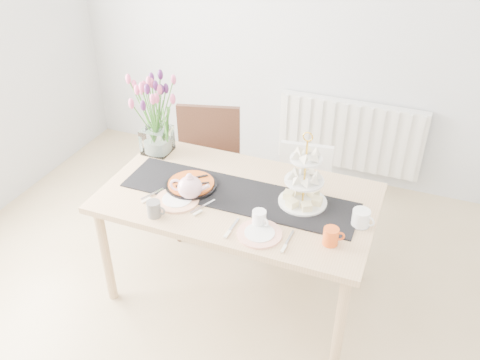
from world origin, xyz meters
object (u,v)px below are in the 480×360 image
at_px(cake_stand, 304,186).
at_px(chair_brown, 207,161).
at_px(tart_tin, 191,185).
at_px(mug_white, 259,218).
at_px(plate_left, 177,200).
at_px(teapot, 190,187).
at_px(cream_jug, 361,218).
at_px(radiator, 350,135).
at_px(dining_table, 238,206).
at_px(mug_grey, 154,209).
at_px(mug_orange, 331,236).
at_px(plate_right, 259,234).
at_px(tulip_vase, 153,104).
at_px(chair_white, 302,190).

bearing_deg(cake_stand, chair_brown, 148.15).
bearing_deg(chair_brown, tart_tin, -87.91).
distance_m(tart_tin, mug_white, 0.54).
bearing_deg(plate_left, chair_brown, 102.83).
distance_m(teapot, cream_jug, 0.97).
xyz_separation_m(radiator, dining_table, (-0.38, -1.55, 0.22)).
bearing_deg(dining_table, chair_brown, 129.26).
xyz_separation_m(mug_grey, mug_white, (0.57, 0.14, -0.00)).
relative_size(teapot, tart_tin, 0.75).
xyz_separation_m(cake_stand, tart_tin, (-0.66, -0.09, -0.10)).
height_order(mug_orange, plate_right, mug_orange).
bearing_deg(mug_white, tulip_vase, 177.62).
bearing_deg(mug_orange, cake_stand, 107.71).
bearing_deg(tulip_vase, chair_white, 21.88).
relative_size(teapot, mug_grey, 2.52).
xyz_separation_m(dining_table, cake_stand, (0.37, 0.06, 0.19)).
distance_m(mug_white, plate_right, 0.09).
bearing_deg(chair_white, teapot, -129.34).
bearing_deg(radiator, chair_white, -99.72).
height_order(chair_white, mug_white, mug_white).
xyz_separation_m(cake_stand, plate_right, (-0.13, -0.35, -0.11)).
relative_size(teapot, mug_white, 2.57).
relative_size(tart_tin, mug_white, 3.40).
height_order(chair_brown, mug_white, chair_brown).
height_order(radiator, dining_table, same).
distance_m(tulip_vase, cream_jug, 1.47).
xyz_separation_m(mug_grey, plate_left, (0.05, 0.17, -0.04)).
height_order(tulip_vase, cake_stand, tulip_vase).
bearing_deg(dining_table, plate_left, -149.30).
xyz_separation_m(chair_brown, mug_grey, (0.12, -0.95, 0.26)).
xyz_separation_m(plate_left, plate_right, (0.55, -0.11, -0.00)).
bearing_deg(mug_orange, radiator, 76.30).
xyz_separation_m(dining_table, plate_right, (0.24, -0.29, 0.08)).
xyz_separation_m(cream_jug, mug_orange, (-0.12, -0.21, -0.00)).
bearing_deg(tulip_vase, cream_jug, -11.88).
distance_m(chair_brown, chair_white, 0.72).
bearing_deg(plate_left, tart_tin, 84.36).
distance_m(radiator, plate_right, 1.88).
height_order(mug_grey, plate_right, mug_grey).
bearing_deg(chair_white, mug_orange, -74.45).
xyz_separation_m(chair_white, tulip_vase, (-0.92, -0.37, 0.67)).
height_order(chair_white, teapot, teapot).
bearing_deg(radiator, tart_tin, -113.15).
relative_size(chair_brown, plate_right, 3.85).
bearing_deg(mug_white, radiator, 110.86).
bearing_deg(teapot, dining_table, 19.42).
bearing_deg(dining_table, chair_white, 70.55).
bearing_deg(plate_left, teapot, 45.26).
relative_size(chair_brown, plate_left, 3.59).
bearing_deg(tulip_vase, teapot, -42.39).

